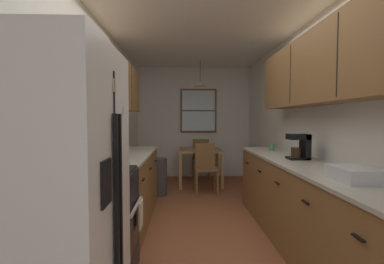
{
  "coord_description": "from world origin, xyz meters",
  "views": [
    {
      "loc": [
        -0.27,
        -2.67,
        1.35
      ],
      "look_at": [
        -0.12,
        1.42,
        1.15
      ],
      "focal_mm": 25.1,
      "sensor_mm": 36.0,
      "label": 1
    }
  ],
  "objects_px": {
    "stove_range": "(95,225)",
    "microwave_over_range": "(78,84)",
    "trash_bin": "(158,177)",
    "dining_chair_far": "(201,156)",
    "mug_by_coffeemaker": "(272,147)",
    "dining_table": "(200,155)",
    "dining_chair_near": "(206,166)",
    "refrigerator": "(53,207)",
    "dish_rack": "(355,174)",
    "storage_canister": "(109,155)",
    "coffee_maker": "(301,146)"
  },
  "relations": [
    {
      "from": "stove_range",
      "to": "microwave_over_range",
      "type": "bearing_deg",
      "value": 179.97
    },
    {
      "from": "stove_range",
      "to": "trash_bin",
      "type": "relative_size",
      "value": 1.68
    },
    {
      "from": "dining_chair_far",
      "to": "mug_by_coffeemaker",
      "type": "bearing_deg",
      "value": -70.0
    },
    {
      "from": "dining_table",
      "to": "dining_chair_near",
      "type": "height_order",
      "value": "dining_chair_near"
    },
    {
      "from": "microwave_over_range",
      "to": "dining_chair_near",
      "type": "relative_size",
      "value": 0.7
    },
    {
      "from": "dining_table",
      "to": "trash_bin",
      "type": "relative_size",
      "value": 1.33
    },
    {
      "from": "refrigerator",
      "to": "dish_rack",
      "type": "relative_size",
      "value": 5.12
    },
    {
      "from": "dining_chair_near",
      "to": "mug_by_coffeemaker",
      "type": "height_order",
      "value": "mug_by_coffeemaker"
    },
    {
      "from": "refrigerator",
      "to": "trash_bin",
      "type": "relative_size",
      "value": 2.66
    },
    {
      "from": "dining_chair_far",
      "to": "trash_bin",
      "type": "xyz_separation_m",
      "value": [
        -0.85,
        -1.4,
        -0.17
      ]
    },
    {
      "from": "storage_canister",
      "to": "dish_rack",
      "type": "xyz_separation_m",
      "value": [
        1.98,
        -0.79,
        -0.04
      ]
    },
    {
      "from": "dining_table",
      "to": "mug_by_coffeemaker",
      "type": "bearing_deg",
      "value": -61.97
    },
    {
      "from": "dining_chair_far",
      "to": "trash_bin",
      "type": "bearing_deg",
      "value": -121.32
    },
    {
      "from": "dining_table",
      "to": "dining_chair_far",
      "type": "distance_m",
      "value": 0.66
    },
    {
      "from": "stove_range",
      "to": "coffee_maker",
      "type": "height_order",
      "value": "coffee_maker"
    },
    {
      "from": "dining_chair_far",
      "to": "storage_canister",
      "type": "relative_size",
      "value": 5.15
    },
    {
      "from": "dining_chair_far",
      "to": "mug_by_coffeemaker",
      "type": "distance_m",
      "value": 2.56
    },
    {
      "from": "refrigerator",
      "to": "dining_table",
      "type": "xyz_separation_m",
      "value": [
        1.06,
        4.04,
        -0.26
      ]
    },
    {
      "from": "microwave_over_range",
      "to": "trash_bin",
      "type": "relative_size",
      "value": 0.96
    },
    {
      "from": "stove_range",
      "to": "trash_bin",
      "type": "xyz_separation_m",
      "value": [
        0.29,
        2.54,
        -0.14
      ]
    },
    {
      "from": "refrigerator",
      "to": "mug_by_coffeemaker",
      "type": "relative_size",
      "value": 16.2
    },
    {
      "from": "dining_chair_near",
      "to": "dish_rack",
      "type": "height_order",
      "value": "dish_rack"
    },
    {
      "from": "dining_chair_near",
      "to": "coffee_maker",
      "type": "relative_size",
      "value": 3.2
    },
    {
      "from": "refrigerator",
      "to": "dish_rack",
      "type": "bearing_deg",
      "value": 12.43
    },
    {
      "from": "microwave_over_range",
      "to": "dining_table",
      "type": "bearing_deg",
      "value": 69.97
    },
    {
      "from": "microwave_over_range",
      "to": "trash_bin",
      "type": "distance_m",
      "value": 2.88
    },
    {
      "from": "dining_chair_near",
      "to": "refrigerator",
      "type": "bearing_deg",
      "value": -108.28
    },
    {
      "from": "refrigerator",
      "to": "dining_table",
      "type": "relative_size",
      "value": 2.0
    },
    {
      "from": "stove_range",
      "to": "dining_chair_near",
      "type": "xyz_separation_m",
      "value": [
        1.15,
        2.65,
        0.03
      ]
    },
    {
      "from": "microwave_over_range",
      "to": "coffee_maker",
      "type": "bearing_deg",
      "value": 18.76
    },
    {
      "from": "microwave_over_range",
      "to": "storage_canister",
      "type": "relative_size",
      "value": 3.58
    },
    {
      "from": "stove_range",
      "to": "coffee_maker",
      "type": "xyz_separation_m",
      "value": [
        2.04,
        0.73,
        0.58
      ]
    },
    {
      "from": "dining_chair_near",
      "to": "dish_rack",
      "type": "bearing_deg",
      "value": -74.4
    },
    {
      "from": "trash_bin",
      "to": "dish_rack",
      "type": "xyz_separation_m",
      "value": [
        1.68,
        -2.86,
        0.62
      ]
    },
    {
      "from": "stove_range",
      "to": "mug_by_coffeemaker",
      "type": "distance_m",
      "value": 2.59
    },
    {
      "from": "dining_chair_far",
      "to": "dish_rack",
      "type": "xyz_separation_m",
      "value": [
        0.83,
        -4.25,
        0.45
      ]
    },
    {
      "from": "dining_table",
      "to": "dish_rack",
      "type": "xyz_separation_m",
      "value": [
        0.89,
        -3.61,
        0.33
      ]
    },
    {
      "from": "stove_range",
      "to": "storage_canister",
      "type": "xyz_separation_m",
      "value": [
        -0.01,
        0.47,
        0.52
      ]
    },
    {
      "from": "dining_chair_near",
      "to": "trash_bin",
      "type": "relative_size",
      "value": 1.38
    },
    {
      "from": "dining_table",
      "to": "storage_canister",
      "type": "xyz_separation_m",
      "value": [
        -1.09,
        -2.82,
        0.37
      ]
    },
    {
      "from": "dining_table",
      "to": "coffee_maker",
      "type": "xyz_separation_m",
      "value": [
        0.95,
        -2.56,
        0.43
      ]
    },
    {
      "from": "stove_range",
      "to": "trash_bin",
      "type": "bearing_deg",
      "value": 83.39
    },
    {
      "from": "stove_range",
      "to": "dining_chair_far",
      "type": "xyz_separation_m",
      "value": [
        1.14,
        3.94,
        0.03
      ]
    },
    {
      "from": "mug_by_coffeemaker",
      "to": "dish_rack",
      "type": "xyz_separation_m",
      "value": [
        -0.03,
        -1.89,
        0.0
      ]
    },
    {
      "from": "storage_canister",
      "to": "coffee_maker",
      "type": "height_order",
      "value": "coffee_maker"
    },
    {
      "from": "stove_range",
      "to": "dining_chair_far",
      "type": "distance_m",
      "value": 4.1
    },
    {
      "from": "dining_table",
      "to": "refrigerator",
      "type": "bearing_deg",
      "value": -104.71
    },
    {
      "from": "dining_chair_near",
      "to": "dining_table",
      "type": "bearing_deg",
      "value": 95.47
    },
    {
      "from": "dining_chair_near",
      "to": "dining_chair_far",
      "type": "height_order",
      "value": "same"
    },
    {
      "from": "dining_table",
      "to": "coffee_maker",
      "type": "relative_size",
      "value": 3.09
    }
  ]
}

